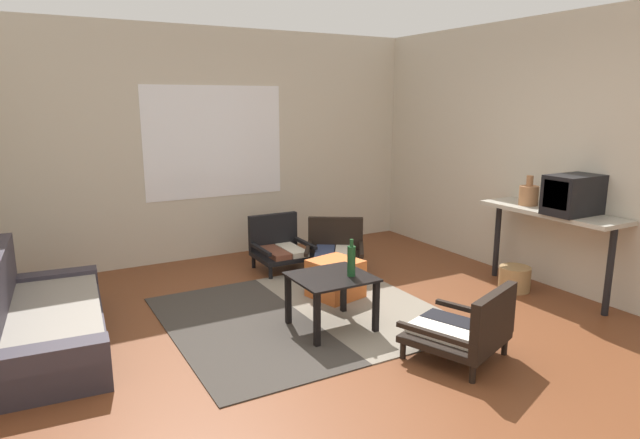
{
  "coord_description": "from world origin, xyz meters",
  "views": [
    {
      "loc": [
        -2.08,
        -3.24,
        1.88
      ],
      "look_at": [
        0.4,
        1.17,
        0.76
      ],
      "focal_mm": 30.47,
      "sensor_mm": 36.0,
      "label": 1
    }
  ],
  "objects_px": {
    "armchair_corner": "(335,249)",
    "glass_bottle": "(351,260)",
    "wicker_basket": "(515,279)",
    "crt_television": "(574,195)",
    "couch": "(38,322)",
    "armchair_by_window": "(279,246)",
    "ottoman_orange": "(335,279)",
    "clay_vase": "(529,195)",
    "coffee_table": "(331,286)",
    "armchair_striped_foreground": "(466,329)",
    "console_shelf": "(551,220)"
  },
  "relations": [
    {
      "from": "armchair_by_window",
      "to": "console_shelf",
      "type": "height_order",
      "value": "console_shelf"
    },
    {
      "from": "clay_vase",
      "to": "wicker_basket",
      "type": "distance_m",
      "value": 0.85
    },
    {
      "from": "armchair_corner",
      "to": "clay_vase",
      "type": "height_order",
      "value": "clay_vase"
    },
    {
      "from": "console_shelf",
      "to": "crt_television",
      "type": "bearing_deg",
      "value": -90.81
    },
    {
      "from": "couch",
      "to": "armchair_corner",
      "type": "relative_size",
      "value": 2.18
    },
    {
      "from": "couch",
      "to": "armchair_striped_foreground",
      "type": "distance_m",
      "value": 3.23
    },
    {
      "from": "armchair_by_window",
      "to": "glass_bottle",
      "type": "bearing_deg",
      "value": -96.04
    },
    {
      "from": "crt_television",
      "to": "wicker_basket",
      "type": "relative_size",
      "value": 1.73
    },
    {
      "from": "armchair_corner",
      "to": "clay_vase",
      "type": "xyz_separation_m",
      "value": [
        1.41,
        -1.41,
        0.71
      ]
    },
    {
      "from": "crt_television",
      "to": "ottoman_orange",
      "type": "bearing_deg",
      "value": 148.56
    },
    {
      "from": "coffee_table",
      "to": "wicker_basket",
      "type": "distance_m",
      "value": 2.1
    },
    {
      "from": "wicker_basket",
      "to": "armchair_corner",
      "type": "bearing_deg",
      "value": 129.41
    },
    {
      "from": "coffee_table",
      "to": "clay_vase",
      "type": "bearing_deg",
      "value": -0.8
    },
    {
      "from": "armchair_by_window",
      "to": "armchair_corner",
      "type": "xyz_separation_m",
      "value": [
        0.53,
        -0.34,
        -0.02
      ]
    },
    {
      "from": "couch",
      "to": "armchair_by_window",
      "type": "relative_size",
      "value": 3.17
    },
    {
      "from": "console_shelf",
      "to": "crt_television",
      "type": "distance_m",
      "value": 0.36
    },
    {
      "from": "crt_television",
      "to": "armchair_striped_foreground",
      "type": "bearing_deg",
      "value": -165.54
    },
    {
      "from": "console_shelf",
      "to": "wicker_basket",
      "type": "relative_size",
      "value": 4.55
    },
    {
      "from": "armchair_corner",
      "to": "ottoman_orange",
      "type": "bearing_deg",
      "value": -120.56
    },
    {
      "from": "armchair_by_window",
      "to": "clay_vase",
      "type": "height_order",
      "value": "clay_vase"
    },
    {
      "from": "couch",
      "to": "wicker_basket",
      "type": "bearing_deg",
      "value": -11.75
    },
    {
      "from": "coffee_table",
      "to": "armchair_by_window",
      "type": "bearing_deg",
      "value": 79.06
    },
    {
      "from": "clay_vase",
      "to": "glass_bottle",
      "type": "distance_m",
      "value": 2.16
    },
    {
      "from": "coffee_table",
      "to": "ottoman_orange",
      "type": "distance_m",
      "value": 0.75
    },
    {
      "from": "console_shelf",
      "to": "clay_vase",
      "type": "height_order",
      "value": "clay_vase"
    },
    {
      "from": "armchair_by_window",
      "to": "ottoman_orange",
      "type": "relative_size",
      "value": 1.4
    },
    {
      "from": "armchair_corner",
      "to": "ottoman_orange",
      "type": "distance_m",
      "value": 0.9
    },
    {
      "from": "armchair_by_window",
      "to": "crt_television",
      "type": "distance_m",
      "value": 3.07
    },
    {
      "from": "couch",
      "to": "wicker_basket",
      "type": "xyz_separation_m",
      "value": [
        4.23,
        -0.88,
        -0.1
      ]
    },
    {
      "from": "couch",
      "to": "clay_vase",
      "type": "height_order",
      "value": "clay_vase"
    },
    {
      "from": "console_shelf",
      "to": "clay_vase",
      "type": "xyz_separation_m",
      "value": [
        0.0,
        0.28,
        0.2
      ]
    },
    {
      "from": "couch",
      "to": "console_shelf",
      "type": "distance_m",
      "value": 4.58
    },
    {
      "from": "armchair_striped_foreground",
      "to": "ottoman_orange",
      "type": "bearing_deg",
      "value": 96.0
    },
    {
      "from": "coffee_table",
      "to": "glass_bottle",
      "type": "height_order",
      "value": "glass_bottle"
    },
    {
      "from": "armchair_striped_foreground",
      "to": "couch",
      "type": "bearing_deg",
      "value": 147.23
    },
    {
      "from": "ottoman_orange",
      "to": "glass_bottle",
      "type": "xyz_separation_m",
      "value": [
        -0.26,
        -0.68,
        0.41
      ]
    },
    {
      "from": "armchair_striped_foreground",
      "to": "console_shelf",
      "type": "bearing_deg",
      "value": 21.25
    },
    {
      "from": "ottoman_orange",
      "to": "crt_television",
      "type": "height_order",
      "value": "crt_television"
    },
    {
      "from": "crt_television",
      "to": "coffee_table",
      "type": "bearing_deg",
      "value": 166.7
    },
    {
      "from": "glass_bottle",
      "to": "armchair_by_window",
      "type": "bearing_deg",
      "value": 83.96
    },
    {
      "from": "glass_bottle",
      "to": "console_shelf",
      "type": "bearing_deg",
      "value": -6.23
    },
    {
      "from": "armchair_striped_foreground",
      "to": "armchair_corner",
      "type": "distance_m",
      "value": 2.37
    },
    {
      "from": "console_shelf",
      "to": "coffee_table",
      "type": "bearing_deg",
      "value": 172.17
    },
    {
      "from": "armchair_corner",
      "to": "glass_bottle",
      "type": "relative_size",
      "value": 2.81
    },
    {
      "from": "ottoman_orange",
      "to": "couch",
      "type": "bearing_deg",
      "value": 176.13
    },
    {
      "from": "coffee_table",
      "to": "armchair_by_window",
      "type": "relative_size",
      "value": 1.05
    },
    {
      "from": "clay_vase",
      "to": "glass_bottle",
      "type": "xyz_separation_m",
      "value": [
        -2.13,
        -0.05,
        -0.36
      ]
    },
    {
      "from": "coffee_table",
      "to": "glass_bottle",
      "type": "relative_size",
      "value": 2.03
    },
    {
      "from": "couch",
      "to": "armchair_by_window",
      "type": "distance_m",
      "value": 2.66
    },
    {
      "from": "couch",
      "to": "armchair_by_window",
      "type": "bearing_deg",
      "value": 20.87
    }
  ]
}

